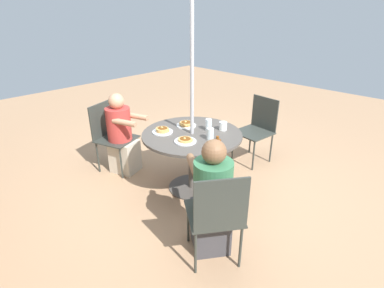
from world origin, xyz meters
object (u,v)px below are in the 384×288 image
Objects in this scene: patio_chair_south at (111,133)px; coffee_cup at (223,126)px; patio_chair_east at (258,126)px; pancake_plate_a at (186,124)px; diner_south at (122,137)px; diner_north at (212,201)px; syrup_bottle at (217,144)px; pancake_plate_b at (185,140)px; patio_chair_north at (217,213)px; pancake_plate_c at (163,131)px; drinking_glass_b at (209,125)px; patio_table at (192,143)px; drinking_glass_a at (210,134)px.

patio_chair_south reaches higher than coffee_cup.
patio_chair_east is 1.16m from pancake_plate_a.
pancake_plate_a is at bearing 27.87° from coffee_cup.
coffee_cup is at bearing 100.77° from diner_south.
syrup_bottle is at bearing 72.30° from diner_north.
diner_south reaches higher than pancake_plate_b.
patio_chair_north reaches higher than pancake_plate_c.
patio_chair_east is 3.84× the size of pancake_plate_a.
pancake_plate_b is (-1.25, -0.16, 0.22)m from patio_chair_south.
pancake_plate_b is 1.74× the size of syrup_bottle.
drinking_glass_b reaches higher than coffee_cup.
diner_south reaches higher than patio_table.
pancake_plate_c reaches higher than patio_table.
coffee_cup reaches higher than patio_table.
diner_north is 1.16m from coffee_cup.
diner_south is at bearing 60.50° from patio_chair_east.
syrup_bottle is (0.50, -0.60, 0.26)m from patio_chair_north.
coffee_cup reaches higher than pancake_plate_c.
drinking_glass_b is at bearing -45.01° from drinking_glass_a.
drinking_glass_a is (-0.26, -0.01, 0.18)m from patio_table.
patio_chair_north is (-0.97, 0.71, -0.09)m from patio_table.
patio_table is 0.29m from drinking_glass_b.
patio_chair_north is 0.83× the size of diner_north.
patio_chair_east is at bearing 122.46° from patio_chair_south.
pancake_plate_b is at bearing 78.84° from patio_chair_south.
patio_chair_east is 3.84× the size of pancake_plate_b.
patio_table is at bearing 59.73° from coffee_cup.
patio_chair_south is 7.10× the size of drinking_glass_a.
coffee_cup is at bearing -77.12° from drinking_glass_a.
coffee_cup is at bearing 99.49° from patio_chair_south.
drinking_glass_b is (-0.08, -0.20, 0.19)m from patio_table.
patio_table is at bearing -13.42° from syrup_bottle.
patio_table is 0.41m from coffee_cup.
drinking_glass_a is at bearing -177.13° from patio_table.
drinking_glass_a is at bearing -156.33° from pancake_plate_c.
patio_table is at bearing 90.00° from patio_chair_east.
syrup_bottle reaches higher than pancake_plate_b.
patio_chair_south reaches higher than pancake_plate_c.
pancake_plate_b is 2.43× the size of coffee_cup.
pancake_plate_a is 0.45m from coffee_cup.
diner_south reaches higher than patio_chair_east.
patio_table is 4.84× the size of pancake_plate_c.
pancake_plate_b is (0.86, -0.49, 0.22)m from patio_chair_north.
patio_table is 8.32× the size of drinking_glass_b.
patio_chair_east is at bearing -86.31° from coffee_cup.
patio_chair_south is 1.38m from drinking_glass_b.
patio_chair_east is at bearing -93.43° from drinking_glass_b.
patio_chair_north is 3.84× the size of pancake_plate_c.
patio_chair_north is 6.69× the size of syrup_bottle.
patio_chair_east is 6.59× the size of drinking_glass_b.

